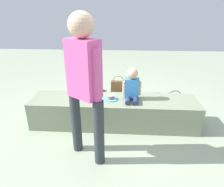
{
  "coord_description": "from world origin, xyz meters",
  "views": [
    {
      "loc": [
        0.14,
        -2.71,
        1.7
      ],
      "look_at": [
        -0.01,
        -0.36,
        0.68
      ],
      "focal_mm": 31.74,
      "sensor_mm": 36.0,
      "label": 1
    }
  ],
  "objects_px": {
    "handbag_black_leather": "(174,103)",
    "gift_bag": "(74,85)",
    "child_seated": "(132,86)",
    "party_cup_red": "(67,100)",
    "cake_plate": "(111,98)",
    "adult_standing": "(84,79)",
    "water_bottle_near_gift": "(89,99)",
    "handbag_brown_canvas": "(118,86)"
  },
  "relations": [
    {
      "from": "handbag_brown_canvas",
      "to": "party_cup_red",
      "type": "bearing_deg",
      "value": -148.87
    },
    {
      "from": "cake_plate",
      "to": "gift_bag",
      "type": "bearing_deg",
      "value": 126.25
    },
    {
      "from": "cake_plate",
      "to": "handbag_black_leather",
      "type": "bearing_deg",
      "value": 26.78
    },
    {
      "from": "child_seated",
      "to": "party_cup_red",
      "type": "xyz_separation_m",
      "value": [
        -1.21,
        0.71,
        -0.58
      ]
    },
    {
      "from": "cake_plate",
      "to": "party_cup_red",
      "type": "distance_m",
      "value": 1.22
    },
    {
      "from": "handbag_black_leather",
      "to": "gift_bag",
      "type": "bearing_deg",
      "value": 161.64
    },
    {
      "from": "adult_standing",
      "to": "party_cup_red",
      "type": "relative_size",
      "value": 14.54
    },
    {
      "from": "adult_standing",
      "to": "water_bottle_near_gift",
      "type": "bearing_deg",
      "value": 99.31
    },
    {
      "from": "handbag_black_leather",
      "to": "handbag_brown_canvas",
      "type": "bearing_deg",
      "value": 143.82
    },
    {
      "from": "party_cup_red",
      "to": "handbag_brown_canvas",
      "type": "xyz_separation_m",
      "value": [
        0.98,
        0.59,
        0.08
      ]
    },
    {
      "from": "adult_standing",
      "to": "handbag_brown_canvas",
      "type": "distance_m",
      "value": 2.26
    },
    {
      "from": "handbag_black_leather",
      "to": "handbag_brown_canvas",
      "type": "relative_size",
      "value": 1.0
    },
    {
      "from": "handbag_black_leather",
      "to": "adult_standing",
      "type": "bearing_deg",
      "value": -135.43
    },
    {
      "from": "adult_standing",
      "to": "child_seated",
      "type": "bearing_deg",
      "value": 54.73
    },
    {
      "from": "water_bottle_near_gift",
      "to": "cake_plate",
      "type": "bearing_deg",
      "value": -54.97
    },
    {
      "from": "adult_standing",
      "to": "water_bottle_near_gift",
      "type": "relative_size",
      "value": 7.18
    },
    {
      "from": "adult_standing",
      "to": "cake_plate",
      "type": "xyz_separation_m",
      "value": [
        0.23,
        0.76,
        -0.56
      ]
    },
    {
      "from": "water_bottle_near_gift",
      "to": "party_cup_red",
      "type": "relative_size",
      "value": 2.02
    },
    {
      "from": "party_cup_red",
      "to": "handbag_black_leather",
      "type": "height_order",
      "value": "handbag_black_leather"
    },
    {
      "from": "child_seated",
      "to": "adult_standing",
      "type": "relative_size",
      "value": 0.29
    },
    {
      "from": "water_bottle_near_gift",
      "to": "handbag_brown_canvas",
      "type": "distance_m",
      "value": 0.84
    },
    {
      "from": "child_seated",
      "to": "handbag_black_leather",
      "type": "distance_m",
      "value": 1.09
    },
    {
      "from": "party_cup_red",
      "to": "water_bottle_near_gift",
      "type": "bearing_deg",
      "value": -7.82
    },
    {
      "from": "gift_bag",
      "to": "cake_plate",
      "type": "bearing_deg",
      "value": -53.75
    },
    {
      "from": "adult_standing",
      "to": "handbag_brown_canvas",
      "type": "relative_size",
      "value": 4.59
    },
    {
      "from": "handbag_brown_canvas",
      "to": "water_bottle_near_gift",
      "type": "bearing_deg",
      "value": -129.5
    },
    {
      "from": "cake_plate",
      "to": "gift_bag",
      "type": "height_order",
      "value": "cake_plate"
    },
    {
      "from": "party_cup_red",
      "to": "handbag_black_leather",
      "type": "bearing_deg",
      "value": -4.59
    },
    {
      "from": "water_bottle_near_gift",
      "to": "handbag_black_leather",
      "type": "height_order",
      "value": "handbag_black_leather"
    },
    {
      "from": "water_bottle_near_gift",
      "to": "party_cup_red",
      "type": "height_order",
      "value": "water_bottle_near_gift"
    },
    {
      "from": "child_seated",
      "to": "party_cup_red",
      "type": "bearing_deg",
      "value": 149.79
    },
    {
      "from": "adult_standing",
      "to": "water_bottle_near_gift",
      "type": "xyz_separation_m",
      "value": [
        -0.23,
        1.41,
        -0.9
      ]
    },
    {
      "from": "adult_standing",
      "to": "party_cup_red",
      "type": "xyz_separation_m",
      "value": [
        -0.67,
        1.47,
        -0.95
      ]
    },
    {
      "from": "party_cup_red",
      "to": "handbag_brown_canvas",
      "type": "bearing_deg",
      "value": 31.13
    },
    {
      "from": "adult_standing",
      "to": "water_bottle_near_gift",
      "type": "distance_m",
      "value": 1.69
    },
    {
      "from": "party_cup_red",
      "to": "handbag_black_leather",
      "type": "distance_m",
      "value": 2.01
    },
    {
      "from": "child_seated",
      "to": "cake_plate",
      "type": "distance_m",
      "value": 0.37
    },
    {
      "from": "gift_bag",
      "to": "handbag_black_leather",
      "type": "distance_m",
      "value": 2.1
    },
    {
      "from": "water_bottle_near_gift",
      "to": "handbag_black_leather",
      "type": "relative_size",
      "value": 0.64
    },
    {
      "from": "cake_plate",
      "to": "handbag_brown_canvas",
      "type": "bearing_deg",
      "value": 86.67
    },
    {
      "from": "gift_bag",
      "to": "handbag_black_leather",
      "type": "height_order",
      "value": "handbag_black_leather"
    },
    {
      "from": "gift_bag",
      "to": "water_bottle_near_gift",
      "type": "bearing_deg",
      "value": -52.36
    }
  ]
}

